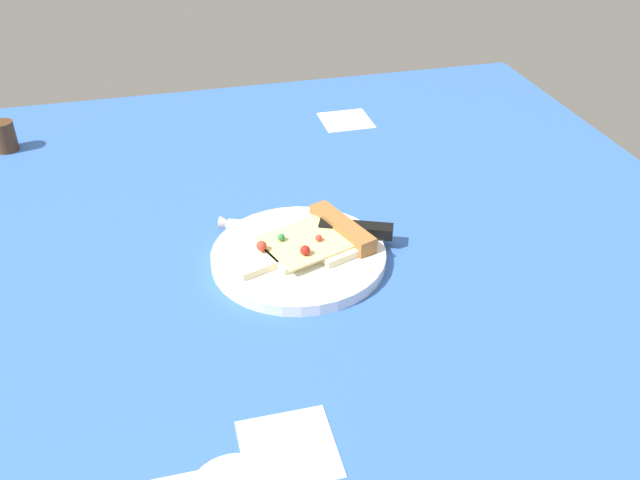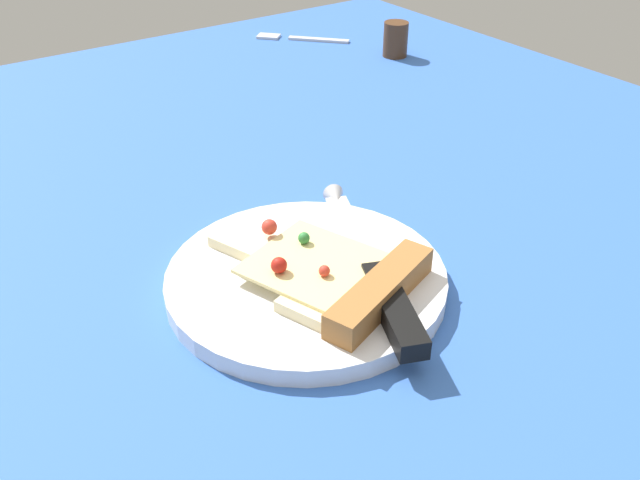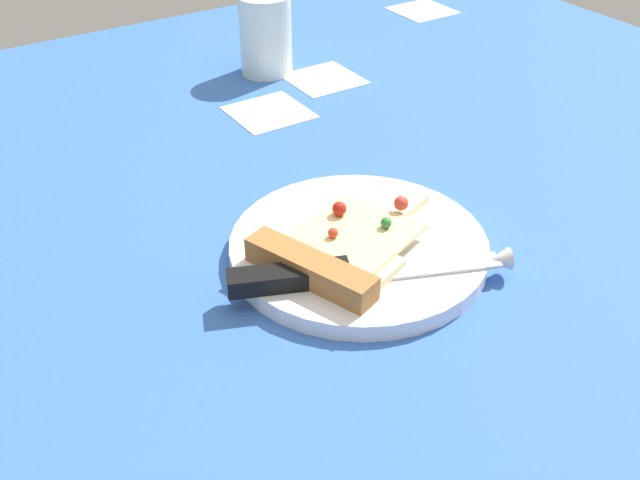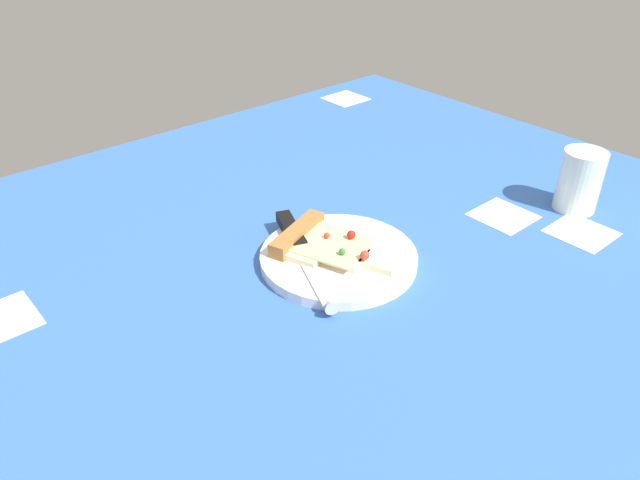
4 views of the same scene
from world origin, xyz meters
The scene contains 5 objects.
ground_plane centered at (-0.01, 0.03, -1.50)cm, with size 133.13×133.13×3.00cm.
plate centered at (-4.91, -2.71, 0.79)cm, with size 22.97×22.97×1.58cm, color silver.
pizza_slice centered at (-7.30, -3.57, 2.38)cm, with size 19.01×14.14×2.64cm.
knife centered at (-9.13, -6.56, 2.18)cm, with size 22.98×11.11×2.45cm.
drinking_glass centered at (8.98, 38.38, 5.18)cm, with size 6.95×6.95×10.36cm, color silver.
Camera 4 is at (48.48, -52.26, 49.81)cm, focal length 33.75 mm.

